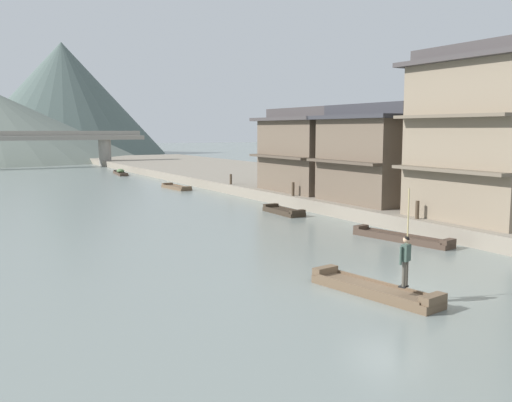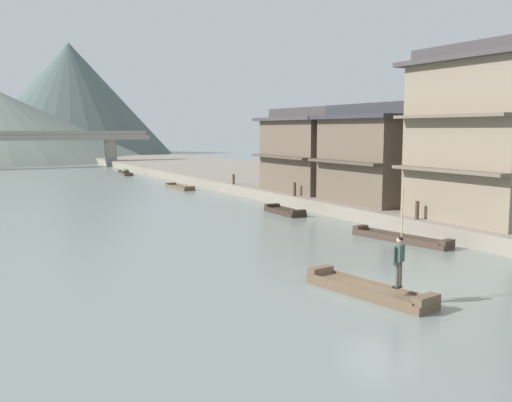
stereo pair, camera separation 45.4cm
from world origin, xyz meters
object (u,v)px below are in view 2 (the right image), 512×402
object	(u,v)px
boat_moored_nearest	(180,187)
house_waterfront_tall	(314,151)
boatman_person	(399,256)
stone_bridge	(50,143)
mooring_post_dock_far	(234,179)
mooring_post_dock_near	(417,210)
mooring_post_dock_mid	(295,189)
boat_moored_far	(401,238)
boat_foreground_poled	(368,290)
house_waterfront_second	(379,154)
boat_moored_third	(285,211)
boat_moored_second	(125,173)
house_waterfront_nearest	(481,135)

from	to	relation	value
boat_moored_nearest	house_waterfront_tall	world-z (taller)	house_waterfront_tall
boatman_person	stone_bridge	distance (m)	71.61
boat_moored_nearest	mooring_post_dock_far	world-z (taller)	mooring_post_dock_far
mooring_post_dock_near	mooring_post_dock_mid	bearing A→B (deg)	90.00
boat_moored_far	house_waterfront_tall	world-z (taller)	house_waterfront_tall
boat_foreground_poled	house_waterfront_second	distance (m)	18.66
boat_moored_third	boat_moored_far	bearing A→B (deg)	-88.67
boat_moored_far	house_waterfront_tall	size ratio (longest dim) A/B	0.67
boat_foreground_poled	boat_moored_second	distance (m)	53.48
boat_moored_nearest	house_waterfront_tall	distance (m)	14.73
house_waterfront_second	boat_moored_third	bearing A→B (deg)	151.10
boat_moored_third	mooring_post_dock_far	xyz separation A→B (m)	(2.24, 11.93, 1.06)
house_waterfront_tall	mooring_post_dock_mid	size ratio (longest dim) A/B	8.49
boat_moored_second	stone_bridge	bearing A→B (deg)	108.71
boat_foreground_poled	boat_moored_nearest	xyz separation A→B (m)	(6.54, 34.35, -0.04)
boatman_person	mooring_post_dock_far	size ratio (longest dim) A/B	3.57
mooring_post_dock_mid	mooring_post_dock_far	world-z (taller)	mooring_post_dock_mid
boat_moored_second	mooring_post_dock_far	xyz separation A→B (m)	(2.41, -24.52, 0.99)
boatman_person	house_waterfront_tall	xyz separation A→B (m)	(12.04, 22.42, 2.26)
boatman_person	mooring_post_dock_near	distance (m)	12.29
boatman_person	stone_bridge	xyz separation A→B (m)	(0.64, 71.59, 1.90)
boat_foreground_poled	boat_moored_far	distance (m)	9.51
house_waterfront_tall	boat_moored_nearest	bearing A→B (deg)	113.59
boatman_person	boat_moored_third	size ratio (longest dim) A/B	0.82
boat_moored_third	house_waterfront_nearest	world-z (taller)	house_waterfront_nearest
mooring_post_dock_near	mooring_post_dock_far	distance (m)	21.25
house_waterfront_second	boat_moored_second	bearing A→B (deg)	97.74
boatman_person	house_waterfront_second	xyz separation A→B (m)	(11.87, 14.90, 2.26)
mooring_post_dock_near	boat_moored_nearest	bearing A→B (deg)	95.51
boat_moored_third	house_waterfront_tall	xyz separation A→B (m)	(5.34, 4.67, 3.62)
boat_foreground_poled	boat_moored_third	size ratio (longest dim) A/B	1.31
boat_moored_third	mooring_post_dock_mid	world-z (taller)	mooring_post_dock_mid
boat_moored_third	house_waterfront_tall	world-z (taller)	house_waterfront_tall
boat_moored_far	boat_moored_third	bearing A→B (deg)	91.33
house_waterfront_second	mooring_post_dock_near	bearing A→B (deg)	-114.35
boat_moored_third	house_waterfront_second	xyz separation A→B (m)	(5.17, -2.85, 3.63)
house_waterfront_nearest	house_waterfront_tall	xyz separation A→B (m)	(0.63, 15.66, -1.31)
house_waterfront_nearest	mooring_post_dock_near	size ratio (longest dim) A/B	9.31
house_waterfront_second	mooring_post_dock_mid	xyz separation A→B (m)	(-2.93, 5.21, -2.53)
house_waterfront_nearest	mooring_post_dock_near	world-z (taller)	house_waterfront_nearest
house_waterfront_second	mooring_post_dock_mid	size ratio (longest dim) A/B	7.85
boatman_person	mooring_post_dock_mid	size ratio (longest dim) A/B	3.22
boat_moored_second	boat_moored_third	world-z (taller)	boat_moored_second
boat_moored_nearest	mooring_post_dock_far	size ratio (longest dim) A/B	5.18
boat_foreground_poled	boat_moored_nearest	world-z (taller)	boat_foreground_poled
house_waterfront_nearest	mooring_post_dock_near	bearing A→B (deg)	145.92
boat_moored_second	stone_bridge	size ratio (longest dim) A/B	0.20
house_waterfront_tall	mooring_post_dock_far	bearing A→B (deg)	113.11
boat_moored_second	house_waterfront_second	size ratio (longest dim) A/B	0.77
boat_moored_second	boat_moored_third	xyz separation A→B (m)	(0.17, -36.45, -0.06)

